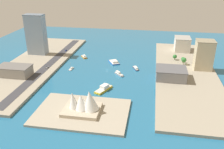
# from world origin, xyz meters

# --- Properties ---
(ground_plane) EXTENTS (440.00, 440.00, 0.00)m
(ground_plane) POSITION_xyz_m (0.00, 0.00, 0.00)
(ground_plane) COLOR #23668E
(quay_west) EXTENTS (70.00, 240.00, 2.67)m
(quay_west) POSITION_xyz_m (-95.33, 0.00, 1.34)
(quay_west) COLOR #9E937F
(quay_west) RESTS_ON ground_plane
(quay_east) EXTENTS (70.00, 240.00, 2.67)m
(quay_east) POSITION_xyz_m (95.33, 0.00, 1.34)
(quay_east) COLOR #9E937F
(quay_east) RESTS_ON ground_plane
(peninsula_point) EXTENTS (80.49, 55.25, 2.00)m
(peninsula_point) POSITION_xyz_m (2.59, 101.81, 1.00)
(peninsula_point) COLOR #A89E89
(peninsula_point) RESTS_ON ground_plane
(road_strip) EXTENTS (10.88, 228.00, 0.15)m
(road_strip) POSITION_xyz_m (75.40, 0.00, 2.75)
(road_strip) COLOR #38383D
(road_strip) RESTS_ON quay_east
(patrol_launch_navy) EXTENTS (8.87, 15.24, 3.39)m
(patrol_launch_navy) POSITION_xyz_m (-35.23, -7.92, 1.32)
(patrol_launch_navy) COLOR #1E284C
(patrol_launch_navy) RESTS_ON ground_plane
(ferry_yellow_fast) EXTENTS (16.21, 23.61, 5.55)m
(ferry_yellow_fast) POSITION_xyz_m (-7.34, 55.80, 1.98)
(ferry_yellow_fast) COLOR yellow
(ferry_yellow_fast) RESTS_ON ground_plane
(water_taxi_orange) EXTENTS (10.45, 13.35, 4.17)m
(water_taxi_orange) POSITION_xyz_m (40.27, -38.56, 1.47)
(water_taxi_orange) COLOR orange
(water_taxi_orange) RESTS_ON ground_plane
(catamaran_blue) EXTENTS (17.29, 20.98, 3.94)m
(catamaran_blue) POSITION_xyz_m (-5.21, -24.63, 1.46)
(catamaran_blue) COLOR blue
(catamaran_blue) RESTS_ON ground_plane
(sailboat_small_white) EXTENTS (3.81, 11.35, 9.60)m
(sailboat_small_white) POSITION_xyz_m (44.16, 6.51, 0.80)
(sailboat_small_white) COLOR white
(sailboat_small_white) RESTS_ON ground_plane
(yacht_sleek_gray) EXTENTS (12.33, 12.98, 4.13)m
(yacht_sleek_gray) POSITION_xyz_m (-17.22, 14.12, 1.54)
(yacht_sleek_gray) COLOR #999EA3
(yacht_sleek_gray) RESTS_ON ground_plane
(tower_tall_glass) EXTENTS (27.11, 14.78, 56.07)m
(tower_tall_glass) POSITION_xyz_m (107.75, -36.71, 30.74)
(tower_tall_glass) COLOR #8C9EB2
(tower_tall_glass) RESTS_ON quay_east
(warehouse_low_gray) EXTENTS (33.42, 27.93, 12.08)m
(warehouse_low_gray) POSITION_xyz_m (-76.46, 19.82, 8.74)
(warehouse_low_gray) COLOR gray
(warehouse_low_gray) RESTS_ON quay_west
(hotel_broad_white) EXTENTS (22.43, 27.77, 19.88)m
(hotel_broad_white) POSITION_xyz_m (-97.64, -87.45, 12.64)
(hotel_broad_white) COLOR silver
(hotel_broad_white) RESTS_ON quay_west
(office_block_beige) EXTENTS (21.59, 19.26, 35.73)m
(office_block_beige) POSITION_xyz_m (-115.77, -16.10, 20.57)
(office_block_beige) COLOR #C6B793
(office_block_beige) RESTS_ON quay_west
(carpark_squat_concrete) EXTENTS (37.49, 21.30, 11.63)m
(carpark_squat_concrete) POSITION_xyz_m (99.69, 41.33, 8.52)
(carpark_squat_concrete) COLOR gray
(carpark_squat_concrete) RESTS_ON quay_east
(hatchback_blue) EXTENTS (1.99, 4.99, 1.56)m
(hatchback_blue) POSITION_xyz_m (72.92, -55.71, 3.59)
(hatchback_blue) COLOR black
(hatchback_blue) RESTS_ON road_strip
(van_white) EXTENTS (2.06, 4.63, 1.49)m
(van_white) POSITION_xyz_m (72.95, 13.40, 3.57)
(van_white) COLOR black
(van_white) RESTS_ON road_strip
(traffic_light_waterfront) EXTENTS (0.36, 0.36, 6.50)m
(traffic_light_waterfront) POSITION_xyz_m (69.02, -29.50, 7.01)
(traffic_light_waterfront) COLOR black
(traffic_light_waterfront) RESTS_ON quay_east
(opera_landmark) EXTENTS (31.52, 26.67, 20.51)m
(opera_landmark) POSITION_xyz_m (0.87, 101.81, 9.99)
(opera_landmark) COLOR #BCAD93
(opera_landmark) RESTS_ON peninsula_point
(park_tree_cluster) EXTENTS (15.93, 22.31, 9.61)m
(park_tree_cluster) POSITION_xyz_m (-91.39, -32.92, 8.42)
(park_tree_cluster) COLOR brown
(park_tree_cluster) RESTS_ON quay_west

